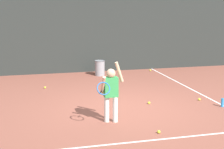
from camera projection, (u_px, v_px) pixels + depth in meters
name	position (u px, v px, depth m)	size (l,w,h in m)	color
ground_plane	(124.00, 108.00, 8.36)	(20.00, 20.00, 0.00)	brown
court_line_baseline	(154.00, 140.00, 6.36)	(9.00, 0.05, 0.00)	white
court_line_sideline	(197.00, 92.00, 9.91)	(0.05, 9.00, 0.00)	white
back_fence_windscreen	(90.00, 33.00, 12.66)	(13.42, 0.08, 2.99)	#282D2B
fence_post_1	(90.00, 31.00, 12.70)	(0.09, 0.09, 3.14)	slate
tennis_player	(111.00, 90.00, 7.20)	(0.70, 0.59, 1.35)	silver
ball_hopper	(100.00, 68.00, 12.19)	(0.38, 0.38, 0.56)	gray
water_bottle	(222.00, 103.00, 8.43)	(0.07, 0.07, 0.22)	#268CD8
tennis_ball_0	(45.00, 88.00, 10.30)	(0.07, 0.07, 0.07)	#CCE033
tennis_ball_1	(149.00, 103.00, 8.68)	(0.07, 0.07, 0.07)	#CCE033
tennis_ball_3	(150.00, 70.00, 13.05)	(0.07, 0.07, 0.07)	#CCE033
tennis_ball_4	(199.00, 99.00, 9.01)	(0.07, 0.07, 0.07)	#CCE033
tennis_ball_5	(159.00, 132.00, 6.69)	(0.07, 0.07, 0.07)	#CCE033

